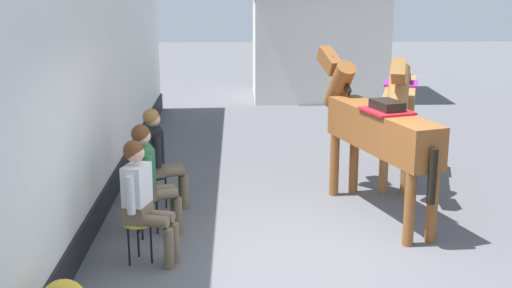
{
  "coord_description": "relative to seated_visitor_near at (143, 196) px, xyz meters",
  "views": [
    {
      "loc": [
        -0.63,
        -6.84,
        3.16
      ],
      "look_at": [
        -0.4,
        1.2,
        1.05
      ],
      "focal_mm": 47.18,
      "sensor_mm": 36.0,
      "label": 1
    }
  ],
  "objects": [
    {
      "name": "ground_plane",
      "position": [
        1.66,
        2.94,
        -0.78
      ],
      "size": [
        40.0,
        40.0,
        0.0
      ],
      "primitive_type": "plane",
      "color": "#56565B"
    },
    {
      "name": "seated_visitor_near",
      "position": [
        0.0,
        0.0,
        0.0
      ],
      "size": [
        0.61,
        0.48,
        1.39
      ],
      "color": "gold",
      "rests_on": "ground_plane"
    },
    {
      "name": "satchel_bag",
      "position": [
        -0.23,
        2.4,
        -0.68
      ],
      "size": [
        0.21,
        0.3,
        0.2
      ],
      "primitive_type": "cube",
      "rotation": [
        0.0,
        0.0,
        1.93
      ],
      "color": "brown",
      "rests_on": "ground_plane"
    },
    {
      "name": "seated_visitor_far",
      "position": [
        -0.02,
        1.73,
        0.0
      ],
      "size": [
        0.61,
        0.48,
        1.39
      ],
      "color": "black",
      "rests_on": "ground_plane"
    },
    {
      "name": "seated_visitor_middle",
      "position": [
        -0.03,
        0.8,
        0.0
      ],
      "size": [
        0.61,
        0.49,
        1.39
      ],
      "color": "black",
      "rests_on": "ground_plane"
    },
    {
      "name": "saddled_horse_near",
      "position": [
        2.82,
        1.48,
        0.38
      ],
      "size": [
        1.21,
        2.89,
        2.06
      ],
      "color": "brown",
      "rests_on": "ground_plane"
    },
    {
      "name": "pub_facade_wall",
      "position": [
        -0.89,
        1.44,
        0.76
      ],
      "size": [
        0.34,
        14.0,
        3.4
      ],
      "color": "white",
      "rests_on": "ground_plane"
    },
    {
      "name": "distant_cottage",
      "position": [
        3.06,
        9.96,
        1.02
      ],
      "size": [
        3.4,
        2.6,
        3.5
      ],
      "color": "silver",
      "rests_on": "ground_plane"
    },
    {
      "name": "saddled_horse_far",
      "position": [
        3.51,
        3.09,
        0.38
      ],
      "size": [
        1.07,
        2.93,
        2.06
      ],
      "color": "#9E6B38",
      "rests_on": "ground_plane"
    }
  ]
}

